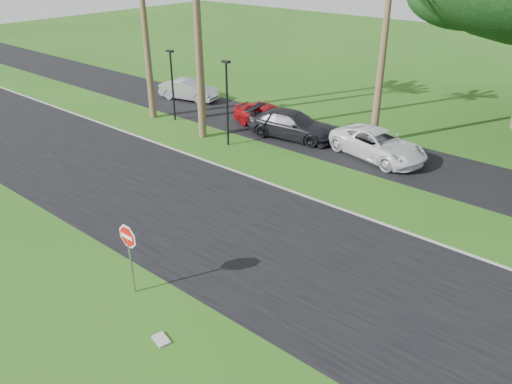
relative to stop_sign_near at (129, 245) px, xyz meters
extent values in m
plane|color=#245314|center=(-0.50, 3.00, -1.77)|extent=(120.00, 120.00, 0.00)
cube|color=black|center=(-0.50, 5.00, -1.76)|extent=(120.00, 8.00, 0.02)
cube|color=black|center=(-0.50, 15.50, -1.76)|extent=(120.00, 5.00, 0.02)
cube|color=gray|center=(-0.50, 9.05, -1.74)|extent=(120.00, 0.12, 0.06)
cylinder|color=gray|center=(0.00, 0.00, -0.77)|extent=(0.07, 0.07, 2.00)
cylinder|color=white|center=(0.00, 0.00, 0.33)|extent=(1.05, 0.02, 1.05)
cylinder|color=red|center=(0.00, 0.00, 0.33)|extent=(0.90, 0.02, 0.90)
cube|color=white|center=(0.00, 0.00, 0.33)|extent=(0.50, 0.02, 0.12)
cone|color=brown|center=(-13.50, 12.00, 3.48)|extent=(0.44, 0.44, 10.50)
cone|color=brown|center=(-11.00, 14.00, 2.73)|extent=(0.44, 0.44, 9.00)
cone|color=brown|center=(-8.50, 11.50, 3.98)|extent=(0.44, 0.44, 11.50)
cone|color=brown|center=(-0.50, 17.00, 2.98)|extent=(0.44, 0.44, 9.50)
cylinder|color=black|center=(-12.00, 12.50, 0.33)|extent=(0.12, 0.12, 4.20)
cube|color=black|center=(-12.00, 12.50, 2.51)|extent=(0.45, 0.25, 0.12)
cylinder|color=black|center=(-6.50, 11.50, 0.48)|extent=(0.12, 0.12, 4.50)
cube|color=black|center=(-6.50, 11.50, 2.81)|extent=(0.45, 0.25, 0.12)
imported|color=#B1B3B9|center=(-14.55, 16.15, -1.08)|extent=(4.47, 2.47, 1.40)
imported|color=#A00D12|center=(-6.62, 15.03, -1.03)|extent=(4.53, 2.14, 1.50)
imported|color=black|center=(-4.48, 14.69, -1.02)|extent=(5.48, 2.95, 1.51)
imported|color=white|center=(0.73, 15.11, -1.04)|extent=(5.67, 3.57, 1.46)
cube|color=#A0A199|center=(2.35, -0.91, -1.74)|extent=(0.62, 0.48, 0.06)
camera|label=1|loc=(11.32, -7.43, 8.41)|focal=35.00mm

